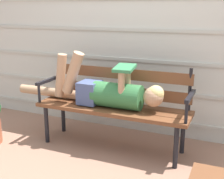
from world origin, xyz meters
TOP-DOWN VIEW (x-y plane):
  - ground_plane at (0.00, 0.00)m, footprint 12.00×12.00m
  - house_siding at (0.00, 0.62)m, footprint 5.48×0.08m
  - park_bench at (-0.00, 0.12)m, footprint 1.56×0.43m
  - reclining_person at (-0.09, 0.06)m, footprint 1.68×0.27m

SIDE VIEW (x-z plane):
  - ground_plane at x=0.00m, z-range 0.00..0.00m
  - park_bench at x=0.00m, z-range 0.06..0.91m
  - reclining_person at x=-0.09m, z-range 0.32..0.87m
  - house_siding at x=0.00m, z-range 0.00..2.33m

